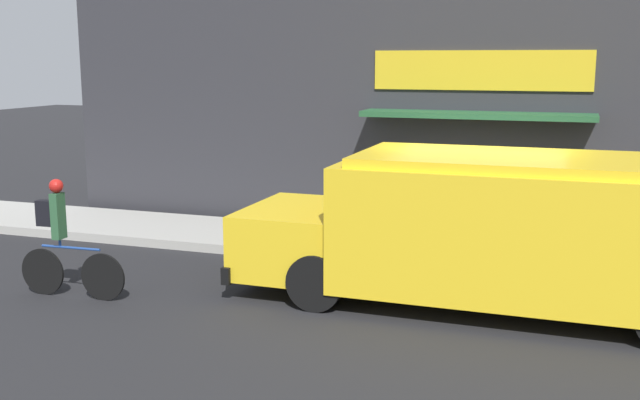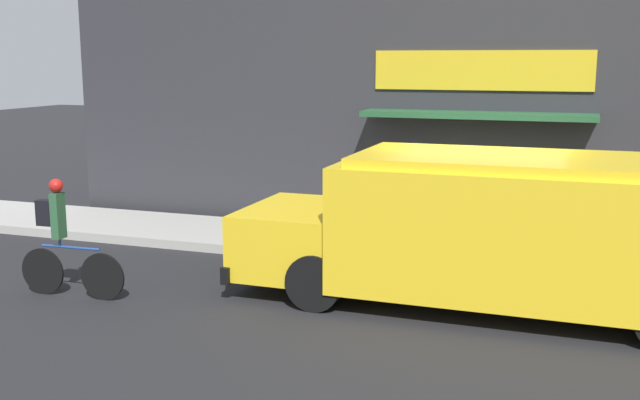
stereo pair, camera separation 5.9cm
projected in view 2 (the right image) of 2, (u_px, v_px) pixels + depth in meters
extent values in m
plane|color=#232326|center=(474.00, 277.00, 11.51)|extent=(70.00, 70.00, 0.00)
cube|color=#ADAAA3|center=(482.00, 256.00, 12.48)|extent=(28.00, 2.12, 0.16)
cube|color=#2D2D33|center=(498.00, 105.00, 13.31)|extent=(17.37, 0.18, 5.02)
cube|color=gold|center=(481.00, 70.00, 13.19)|extent=(3.83, 0.05, 0.70)
cube|color=#235633|center=(477.00, 115.00, 12.99)|extent=(4.02, 0.77, 0.10)
cube|color=yellow|center=(548.00, 231.00, 9.76)|extent=(5.48, 2.28, 1.67)
cube|color=yellow|center=(300.00, 238.00, 10.97)|extent=(1.50, 2.07, 0.92)
cube|color=yellow|center=(552.00, 162.00, 9.59)|extent=(5.04, 2.10, 0.13)
cube|color=black|center=(257.00, 257.00, 11.27)|extent=(0.14, 2.19, 0.24)
cube|color=red|center=(451.00, 199.00, 11.50)|extent=(0.03, 0.44, 0.44)
cylinder|color=black|center=(356.00, 249.00, 11.73)|extent=(0.77, 0.27, 0.77)
cylinder|color=black|center=(315.00, 282.00, 9.96)|extent=(0.77, 0.27, 0.77)
cylinder|color=black|center=(103.00, 277.00, 10.38)|extent=(0.67, 0.07, 0.67)
cylinder|color=black|center=(43.00, 271.00, 10.65)|extent=(0.67, 0.07, 0.67)
cylinder|color=#234793|center=(71.00, 247.00, 10.45)|extent=(0.92, 0.08, 0.04)
cylinder|color=#234793|center=(60.00, 242.00, 10.48)|extent=(0.04, 0.04, 0.12)
cube|color=#2D5B38|center=(58.00, 216.00, 10.41)|extent=(0.13, 0.21, 0.65)
sphere|color=red|center=(56.00, 186.00, 10.33)|extent=(0.19, 0.19, 0.19)
cube|color=black|center=(46.00, 213.00, 10.46)|extent=(0.27, 0.15, 0.36)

